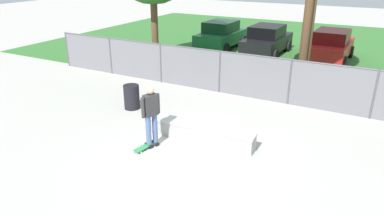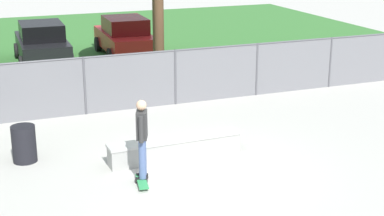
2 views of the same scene
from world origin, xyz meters
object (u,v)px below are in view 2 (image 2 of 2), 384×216
Objects in this scene: car_black at (42,43)px; trash_bin at (24,144)px; skateboarder at (142,137)px; skateboard at (142,182)px; concrete_ledge at (175,148)px; car_red at (125,37)px.

car_black is 10.40m from trash_bin.
trash_bin is at bearing 137.89° from skateboarder.
skateboarder reaches higher than car_black.
skateboard is (-0.09, -0.21, -0.94)m from skateboarder.
concrete_ledge is 3.74× the size of trash_bin.
skateboarder is at bearing -103.47° from car_red.
car_black is at bearing 91.66° from skateboard.
concrete_ledge is at bearing 40.76° from skateboarder.
car_black is at bearing -177.07° from car_red.
car_red reaches higher than concrete_ledge.
skateboarder is at bearing -139.24° from concrete_ledge.
car_red is at bearing 2.93° from car_black.
car_red is 11.66m from trash_bin.
skateboard is 0.19× the size of car_red.
concrete_ledge is 0.77× the size of car_black.
car_black is 3.44m from car_red.
trash_bin is (-3.35, 1.11, 0.17)m from concrete_ledge.
concrete_ledge is 1.65m from skateboard.
car_black and car_red have the same top height.
trash_bin is (-5.25, -10.41, -0.40)m from car_red.
car_red is (3.43, 0.18, 0.00)m from car_black.
skateboarder is at bearing -87.90° from car_black.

